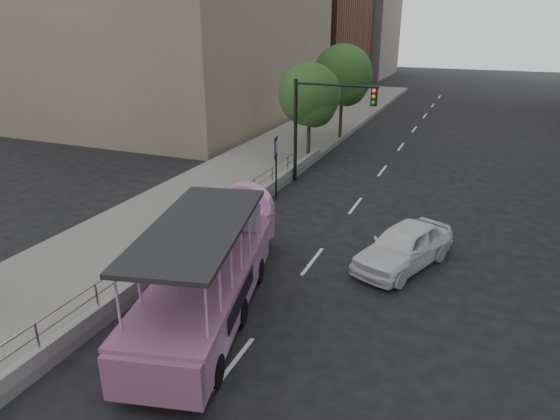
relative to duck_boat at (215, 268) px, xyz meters
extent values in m
plane|color=black|center=(0.80, -0.35, -1.13)|extent=(160.00, 160.00, 0.00)
cube|color=gray|center=(-4.95, 9.65, -0.98)|extent=(5.50, 80.00, 0.30)
cube|color=#9D9D98|center=(-2.32, 1.65, -0.65)|extent=(0.24, 30.00, 0.36)
cylinder|color=silver|center=(-2.32, -4.35, -0.12)|extent=(0.07, 0.07, 0.70)
cylinder|color=silver|center=(-2.32, -2.35, -0.12)|extent=(0.07, 0.07, 0.70)
cylinder|color=silver|center=(-2.32, -0.35, -0.12)|extent=(0.07, 0.07, 0.70)
cylinder|color=silver|center=(-2.32, 1.65, -0.12)|extent=(0.07, 0.07, 0.70)
cylinder|color=silver|center=(-2.32, 3.65, -0.12)|extent=(0.07, 0.07, 0.70)
cylinder|color=silver|center=(-2.32, 5.65, -0.12)|extent=(0.07, 0.07, 0.70)
cylinder|color=silver|center=(-2.32, 7.65, -0.12)|extent=(0.07, 0.07, 0.70)
cylinder|color=silver|center=(-2.32, 9.65, -0.12)|extent=(0.07, 0.07, 0.70)
cylinder|color=silver|center=(-2.32, 11.65, -0.12)|extent=(0.07, 0.07, 0.70)
cylinder|color=silver|center=(-2.32, 1.65, -0.12)|extent=(0.06, 22.00, 0.06)
cylinder|color=silver|center=(-2.32, 1.65, 0.21)|extent=(0.06, 22.00, 0.06)
cylinder|color=black|center=(-0.13, -3.65, -0.74)|extent=(0.48, 0.84, 0.79)
cylinder|color=black|center=(1.75, -3.20, -0.74)|extent=(0.48, 0.84, 0.79)
cylinder|color=black|center=(-0.70, -1.25, -0.74)|extent=(0.48, 0.84, 0.79)
cylinder|color=black|center=(1.19, -0.80, -0.74)|extent=(0.48, 0.84, 0.79)
cylinder|color=black|center=(-1.27, 1.16, -0.74)|extent=(0.48, 0.84, 0.79)
cylinder|color=black|center=(0.62, 1.60, -0.74)|extent=(0.48, 0.84, 0.79)
cube|color=#D486C6|center=(0.20, -0.85, -0.23)|extent=(3.81, 7.54, 1.10)
cube|color=#D486C6|center=(-0.77, 3.27, -0.01)|extent=(2.53, 2.32, 1.38)
cylinder|color=#D486C6|center=(-0.94, 3.99, 0.26)|extent=(2.16, 1.08, 2.07)
cube|color=#99597F|center=(1.06, -4.50, -0.23)|extent=(2.22, 0.81, 1.10)
cube|color=#99597F|center=(0.20, -0.85, 0.38)|extent=(3.97, 7.82, 0.11)
cube|color=#232426|center=(0.28, -1.19, 1.86)|extent=(3.61, 6.20, 0.12)
cube|color=#8B9CA4|center=(-0.42, 1.76, 0.91)|extent=(2.02, 0.65, 0.92)
cube|color=#D486C6|center=(-0.51, 2.15, 0.65)|extent=(2.09, 1.30, 0.44)
imported|color=white|center=(4.77, 4.52, -0.39)|extent=(3.27, 4.70, 1.49)
cylinder|color=black|center=(-1.86, 9.05, 0.22)|extent=(0.09, 0.09, 2.71)
cube|color=#0C0B4F|center=(-1.86, 9.05, 1.36)|extent=(0.16, 0.66, 0.98)
cube|color=white|center=(-1.83, 9.05, 1.36)|extent=(0.10, 0.43, 0.60)
cylinder|color=black|center=(-2.10, 12.15, 1.47)|extent=(0.18, 0.18, 5.20)
cylinder|color=black|center=(-0.10, 12.15, 3.87)|extent=(4.20, 0.12, 0.12)
cube|color=black|center=(1.80, 12.15, 3.42)|extent=(0.28, 0.22, 0.85)
sphere|color=red|center=(1.80, 12.02, 3.72)|extent=(0.16, 0.16, 0.16)
cylinder|color=#382719|center=(-2.60, 15.65, 0.41)|extent=(0.22, 0.22, 3.08)
sphere|color=#295421|center=(-2.60, 15.65, 2.83)|extent=(3.52, 3.52, 3.52)
sphere|color=#295421|center=(-2.20, 15.35, 2.28)|extent=(2.42, 2.42, 2.42)
cylinder|color=#382719|center=(-2.40, 21.65, 0.60)|extent=(0.22, 0.22, 3.47)
sphere|color=#295421|center=(-2.40, 21.65, 3.33)|extent=(3.97, 3.97, 3.97)
sphere|color=#295421|center=(-2.00, 21.35, 2.71)|extent=(2.73, 2.73, 2.73)
cube|color=slate|center=(-15.20, 63.65, 8.87)|extent=(16.00, 14.00, 20.00)
camera|label=1|loc=(6.74, -11.28, 6.87)|focal=32.00mm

